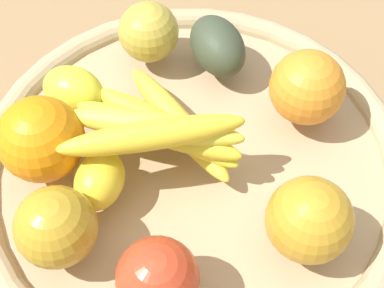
# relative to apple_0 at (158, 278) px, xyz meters

# --- Properties ---
(ground_plane) EXTENTS (2.40, 2.40, 0.00)m
(ground_plane) POSITION_rel_apple_0_xyz_m (-0.14, 0.01, -0.07)
(ground_plane) COLOR #906D48
(ground_plane) RESTS_ON ground
(basket) EXTENTS (0.45, 0.45, 0.03)m
(basket) POSITION_rel_apple_0_xyz_m (-0.14, 0.01, -0.05)
(basket) COLOR tan
(basket) RESTS_ON ground_plane
(apple_0) EXTENTS (0.08, 0.08, 0.07)m
(apple_0) POSITION_rel_apple_0_xyz_m (0.00, 0.00, 0.00)
(apple_0) COLOR red
(apple_0) RESTS_ON basket
(orange_0) EXTENTS (0.11, 0.11, 0.08)m
(orange_0) POSITION_rel_apple_0_xyz_m (-0.21, 0.12, 0.00)
(orange_0) COLOR orange
(orange_0) RESTS_ON basket
(banana_bunch) EXTENTS (0.16, 0.17, 0.08)m
(banana_bunch) POSITION_rel_apple_0_xyz_m (-0.15, -0.02, 0.00)
(banana_bunch) COLOR yellow
(banana_bunch) RESTS_ON basket
(apple_3) EXTENTS (0.11, 0.11, 0.08)m
(apple_3) POSITION_rel_apple_0_xyz_m (-0.06, 0.12, 0.00)
(apple_3) COLOR #BE8924
(apple_3) RESTS_ON basket
(apple_1) EXTENTS (0.09, 0.09, 0.07)m
(apple_1) POSITION_rel_apple_0_xyz_m (-0.28, -0.05, -0.00)
(apple_1) COLOR gold
(apple_1) RESTS_ON basket
(lemon_0) EXTENTS (0.07, 0.05, 0.05)m
(lemon_0) POSITION_rel_apple_0_xyz_m (-0.09, -0.07, -0.01)
(lemon_0) COLOR yellow
(lemon_0) RESTS_ON basket
(lemon_1) EXTENTS (0.07, 0.08, 0.05)m
(lemon_1) POSITION_rel_apple_0_xyz_m (-0.20, -0.11, -0.01)
(lemon_1) COLOR yellow
(lemon_1) RESTS_ON basket
(orange_1) EXTENTS (0.08, 0.08, 0.08)m
(orange_1) POSITION_rel_apple_0_xyz_m (-0.12, -0.12, 0.01)
(orange_1) COLOR orange
(orange_1) RESTS_ON basket
(avocado) EXTENTS (0.10, 0.09, 0.05)m
(avocado) POSITION_rel_apple_0_xyz_m (-0.27, 0.03, -0.01)
(avocado) COLOR #363F2D
(avocado) RESTS_ON basket
(apple_2) EXTENTS (0.09, 0.09, 0.07)m
(apple_2) POSITION_rel_apple_0_xyz_m (-0.04, -0.09, 0.00)
(apple_2) COLOR #B38822
(apple_2) RESTS_ON basket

